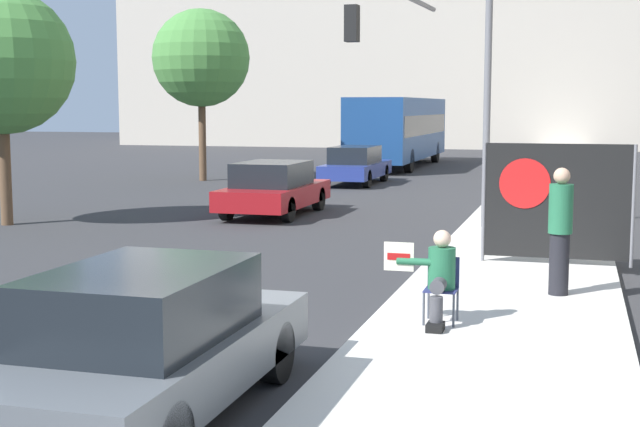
{
  "coord_description": "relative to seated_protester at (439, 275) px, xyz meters",
  "views": [
    {
      "loc": [
        4.6,
        -8.02,
        2.84
      ],
      "look_at": [
        0.99,
        4.47,
        1.27
      ],
      "focal_mm": 50.0,
      "sensor_mm": 36.0,
      "label": 1
    }
  ],
  "objects": [
    {
      "name": "jogger_on_sidewalk",
      "position": [
        1.4,
        2.22,
        0.32
      ],
      "size": [
        0.34,
        0.34,
        1.83
      ],
      "rotation": [
        0.0,
        0.0,
        3.2
      ],
      "color": "black",
      "rests_on": "sidewalk_curb"
    },
    {
      "name": "seated_protester",
      "position": [
        0.0,
        0.0,
        0.0
      ],
      "size": [
        0.92,
        0.77,
        1.17
      ],
      "rotation": [
        0.0,
        0.0,
        0.18
      ],
      "color": "#474C56",
      "rests_on": "sidewalk_curb"
    },
    {
      "name": "sidewalk_curb",
      "position": [
        0.7,
        12.17,
        -0.69
      ],
      "size": [
        3.19,
        90.0,
        0.14
      ],
      "primitive_type": "cube",
      "color": "beige",
      "rests_on": "ground_plane"
    },
    {
      "name": "ground_plane",
      "position": [
        -3.0,
        -2.83,
        -0.76
      ],
      "size": [
        160.0,
        160.0,
        0.0
      ],
      "primitive_type": "plane",
      "color": "#303033"
    },
    {
      "name": "street_tree_near_curb",
      "position": [
        -11.55,
        7.48,
        3.12
      ],
      "size": [
        3.47,
        3.47,
        5.63
      ],
      "color": "brown",
      "rests_on": "ground_plane"
    },
    {
      "name": "traffic_light_pole",
      "position": [
        -1.59,
        9.35,
        3.01
      ],
      "size": [
        3.38,
        3.15,
        5.32
      ],
      "color": "slate",
      "rests_on": "sidewalk_curb"
    },
    {
      "name": "street_tree_midblock",
      "position": [
        -12.2,
        20.7,
        3.88
      ],
      "size": [
        3.69,
        3.69,
        6.51
      ],
      "color": "brown",
      "rests_on": "ground_plane"
    },
    {
      "name": "car_on_road_nearest",
      "position": [
        -6.0,
        11.09,
        -0.05
      ],
      "size": [
        1.83,
        4.38,
        1.41
      ],
      "color": "maroon",
      "rests_on": "ground_plane"
    },
    {
      "name": "parked_car_curbside",
      "position": [
        -2.07,
        -3.73,
        -0.05
      ],
      "size": [
        1.71,
        4.17,
        1.42
      ],
      "color": "#565B60",
      "rests_on": "ground_plane"
    },
    {
      "name": "city_bus_on_road",
      "position": [
        -6.49,
        30.63,
        1.09
      ],
      "size": [
        2.62,
        11.83,
        3.21
      ],
      "color": "navy",
      "rests_on": "ground_plane"
    },
    {
      "name": "protest_banner",
      "position": [
        1.27,
        4.78,
        0.47
      ],
      "size": [
        2.53,
        0.06,
        2.07
      ],
      "color": "slate",
      "rests_on": "sidewalk_curb"
    },
    {
      "name": "car_on_road_midblock",
      "position": [
        -6.18,
        20.82,
        -0.06
      ],
      "size": [
        1.71,
        4.66,
        1.39
      ],
      "color": "navy",
      "rests_on": "ground_plane"
    }
  ]
}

